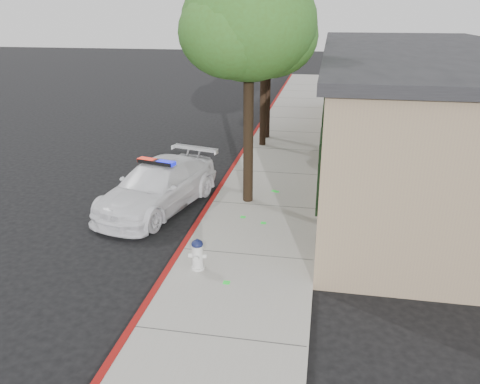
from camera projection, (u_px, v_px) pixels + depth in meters
name	position (u px, v px, depth m)	size (l,w,h in m)	color
ground	(179.00, 254.00, 11.28)	(120.00, 120.00, 0.00)	black
sidewalk	(262.00, 207.00, 13.74)	(3.20, 60.00, 0.15)	#9C988E
red_curb	(211.00, 204.00, 14.00)	(0.14, 60.00, 0.16)	#A01211
clapboard_building	(421.00, 105.00, 17.66)	(7.30, 20.89, 4.24)	#8A725A
police_car	(158.00, 186.00, 13.68)	(2.97, 4.96, 1.47)	white
fire_hydrant	(198.00, 254.00, 10.21)	(0.41, 0.35, 0.71)	silver
street_tree_near	(249.00, 29.00, 12.32)	(3.56, 3.56, 6.46)	black
street_tree_mid	(265.00, 29.00, 18.25)	(3.39, 3.17, 6.06)	black
street_tree_far	(269.00, 28.00, 19.36)	(3.39, 3.21, 6.08)	black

